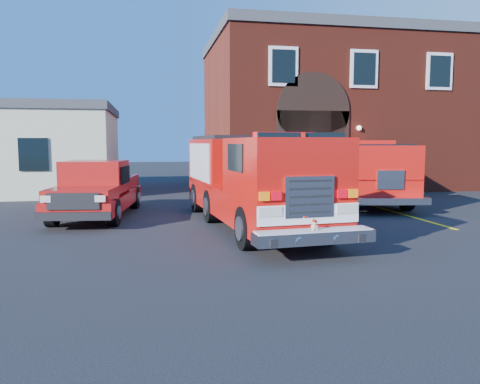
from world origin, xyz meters
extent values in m
plane|color=black|center=(0.00, 0.00, 0.00)|extent=(100.00, 100.00, 0.00)
cube|color=yellow|center=(6.50, 1.00, 0.00)|extent=(0.12, 3.00, 0.01)
cube|color=yellow|center=(6.50, 4.00, 0.00)|extent=(0.12, 3.00, 0.01)
cube|color=yellow|center=(6.50, 7.00, 0.00)|extent=(0.12, 3.00, 0.01)
cube|color=maroon|center=(9.00, 14.00, 4.00)|extent=(15.00, 10.00, 8.00)
cube|color=#3F4144|center=(9.00, 14.00, 8.20)|extent=(15.20, 10.20, 0.50)
cube|color=black|center=(5.50, 8.98, 2.00)|extent=(3.60, 0.12, 4.00)
cylinder|color=black|center=(5.50, 8.98, 4.00)|extent=(3.60, 0.12, 3.60)
cube|color=black|center=(4.00, 8.95, 6.00)|extent=(1.40, 0.10, 1.80)
cube|color=black|center=(8.00, 8.95, 6.00)|extent=(1.40, 0.10, 1.80)
cube|color=black|center=(12.00, 8.95, 6.00)|extent=(1.40, 0.10, 1.80)
cube|color=beige|center=(-9.00, 13.00, 2.00)|extent=(10.00, 8.00, 4.00)
cube|color=#3F4144|center=(-9.00, 13.00, 4.15)|extent=(10.20, 8.20, 0.40)
cube|color=black|center=(-7.00, 8.97, 2.00)|extent=(1.20, 0.10, 1.40)
cylinder|color=black|center=(0.05, -1.78, 0.51)|extent=(0.41, 1.05, 1.02)
cylinder|color=black|center=(2.09, -1.61, 0.51)|extent=(0.41, 1.05, 1.02)
cube|color=red|center=(0.82, 1.28, 0.79)|extent=(3.02, 8.54, 0.84)
cube|color=red|center=(0.64, 3.41, 1.86)|extent=(2.66, 4.27, 1.49)
cube|color=red|center=(1.04, -1.41, 1.91)|extent=(2.57, 3.16, 1.40)
cube|color=black|center=(1.14, -2.57, 2.28)|extent=(2.05, 0.24, 0.87)
cube|color=red|center=(1.04, -1.41, 2.68)|extent=(1.51, 0.44, 0.13)
cube|color=white|center=(1.17, -2.92, 0.98)|extent=(2.32, 0.25, 0.41)
cube|color=silver|center=(1.17, -2.93, 1.35)|extent=(1.12, 0.15, 0.87)
cube|color=silver|center=(1.19, -3.18, 0.54)|extent=(2.64, 0.73, 0.26)
cube|color=#B7B7BF|center=(-0.53, 3.31, 1.86)|extent=(0.32, 3.34, 1.21)
cube|color=#B7B7BF|center=(1.81, 3.51, 1.86)|extent=(0.32, 3.34, 1.21)
sphere|color=tan|center=(1.19, -3.18, 0.75)|extent=(0.14, 0.14, 0.13)
sphere|color=tan|center=(1.19, -3.18, 0.84)|extent=(0.12, 0.12, 0.11)
sphere|color=tan|center=(1.15, -3.17, 0.88)|extent=(0.04, 0.04, 0.04)
sphere|color=tan|center=(1.23, -3.17, 0.88)|extent=(0.04, 0.04, 0.04)
ellipsoid|color=red|center=(1.19, -3.18, 0.88)|extent=(0.12, 0.12, 0.06)
cylinder|color=red|center=(1.19, -3.19, 0.86)|extent=(0.14, 0.14, 0.01)
cylinder|color=black|center=(-5.03, 2.25, 0.41)|extent=(0.39, 0.85, 0.82)
cylinder|color=black|center=(-3.23, 2.02, 0.41)|extent=(0.39, 0.85, 0.82)
cube|color=#A01412|center=(-3.88, 4.02, 0.57)|extent=(2.78, 5.88, 0.46)
cube|color=#A01412|center=(-4.14, 2.03, 0.98)|extent=(2.08, 1.78, 0.36)
cube|color=#A01412|center=(-3.92, 3.72, 1.39)|extent=(2.12, 2.08, 1.03)
cube|color=#A01412|center=(-3.66, 5.66, 0.98)|extent=(2.16, 2.39, 0.57)
cube|color=black|center=(-4.26, 1.13, 0.46)|extent=(2.10, 0.42, 0.23)
cylinder|color=black|center=(5.14, 3.72, 0.52)|extent=(0.49, 1.07, 1.03)
cylinder|color=black|center=(7.18, 3.40, 0.52)|extent=(0.49, 1.07, 1.03)
cube|color=red|center=(6.58, 6.16, 0.80)|extent=(3.52, 7.81, 0.85)
cube|color=red|center=(6.80, 7.55, 1.88)|extent=(3.07, 5.02, 1.41)
cube|color=red|center=(6.16, 3.56, 1.79)|extent=(2.68, 2.60, 1.22)
cube|color=#B7B7BF|center=(5.63, 7.74, 1.79)|extent=(0.67, 3.91, 1.60)
cube|color=#B7B7BF|center=(7.97, 7.37, 1.79)|extent=(0.67, 3.91, 1.60)
cube|color=silver|center=(5.94, 2.21, 0.52)|extent=(2.58, 0.82, 0.24)
camera|label=1|loc=(-2.14, -12.29, 2.49)|focal=35.00mm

